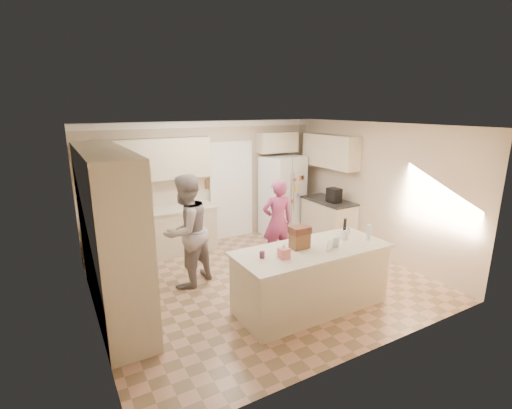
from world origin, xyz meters
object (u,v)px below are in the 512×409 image
tissue_box (284,253)px  dollhouse_body (300,241)px  utensil_crock (344,235)px  teen_girl (277,222)px  coffee_maker (334,195)px  teen_boy (186,231)px  island_base (311,279)px  refrigerator (283,195)px

tissue_box → dollhouse_body: bearing=26.6°
utensil_crock → dollhouse_body: size_ratio=0.58×
tissue_box → teen_girl: teen_girl is taller
coffee_maker → teen_boy: teen_boy is taller
island_base → utensil_crock: size_ratio=14.67×
island_base → teen_boy: size_ratio=1.18×
refrigerator → dollhouse_body: bearing=-131.4°
dollhouse_body → teen_girl: bearing=68.2°
coffee_maker → tissue_box: bearing=-142.4°
dollhouse_body → island_base: bearing=-33.7°
refrigerator → tissue_box: bearing=-135.2°
coffee_maker → utensil_crock: (-1.40, -1.85, -0.07)m
coffee_maker → utensil_crock: 2.32m
refrigerator → coffee_maker: refrigerator is taller
refrigerator → tissue_box: 3.76m
coffee_maker → teen_boy: 3.39m
coffee_maker → teen_girl: bearing=-170.4°
island_base → coffee_maker: bearing=42.8°
refrigerator → island_base: (-1.51, -3.04, -0.46)m
dollhouse_body → utensil_crock: bearing=-3.6°
refrigerator → teen_girl: bearing=-138.5°
teen_boy → refrigerator: bearing=179.2°
island_base → utensil_crock: bearing=4.4°
tissue_box → teen_boy: bearing=114.6°
refrigerator → teen_boy: size_ratio=0.97×
tissue_box → teen_boy: 1.85m
tissue_box → teen_girl: bearing=59.7°
teen_girl → coffee_maker: bearing=-156.9°
utensil_crock → coffee_maker: bearing=52.9°
coffee_maker → island_base: coffee_maker is taller
refrigerator → utensil_crock: (-0.86, -2.99, 0.10)m
utensil_crock → teen_boy: bearing=142.1°
utensil_crock → teen_girl: (-0.19, 1.58, -0.20)m
refrigerator → dollhouse_body: size_ratio=6.92×
tissue_box → dollhouse_body: (0.40, 0.20, 0.04)m
teen_boy → teen_girl: teen_boy is taller
utensil_crock → tissue_box: bearing=-172.9°
tissue_box → teen_girl: 2.02m
dollhouse_body → teen_girl: 1.67m
utensil_crock → teen_girl: bearing=96.7°
refrigerator → tissue_box: (-2.06, -3.14, 0.10)m
coffee_maker → dollhouse_body: size_ratio=1.15×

